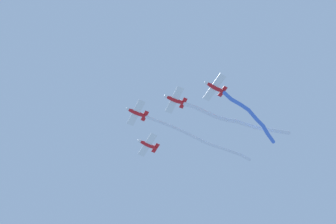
{
  "coord_description": "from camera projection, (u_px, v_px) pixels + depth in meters",
  "views": [
    {
      "loc": [
        27.91,
        44.61,
        2.87
      ],
      "look_at": [
        -1.07,
        5.29,
        87.12
      ],
      "focal_mm": 47.86,
      "sensor_mm": 36.0,
      "label": 1
    }
  ],
  "objects": [
    {
      "name": "smoke_trail_lead",
      "position": [
        200.0,
        139.0,
        100.2
      ],
      "size": [
        26.17,
        5.75,
        1.64
      ],
      "color": "white"
    },
    {
      "name": "airplane_left_wing",
      "position": [
        175.0,
        100.0,
        95.89
      ],
      "size": [
        5.23,
        6.88,
        1.69
      ],
      "rotation": [
        0.0,
        0.0,
        6.06
      ],
      "color": "red"
    },
    {
      "name": "airplane_slot",
      "position": [
        214.0,
        87.0,
        94.04
      ],
      "size": [
        5.13,
        6.83,
        1.69
      ],
      "rotation": [
        0.0,
        0.0,
        6.17
      ],
      "color": "red"
    },
    {
      "name": "smoke_trail_left_wing",
      "position": [
        237.0,
        121.0,
        98.79
      ],
      "size": [
        24.61,
        8.55,
        1.8
      ],
      "color": "white"
    },
    {
      "name": "airplane_right_wing",
      "position": [
        148.0,
        145.0,
        102.07
      ],
      "size": [
        5.15,
        6.84,
        1.69
      ],
      "rotation": [
        0.0,
        0.0,
        6.15
      ],
      "color": "red"
    },
    {
      "name": "airplane_lead",
      "position": [
        136.0,
        113.0,
        97.48
      ],
      "size": [
        5.2,
        6.87,
        1.69
      ],
      "rotation": [
        0.0,
        0.0,
        6.09
      ],
      "color": "red"
    },
    {
      "name": "smoke_trail_slot",
      "position": [
        251.0,
        116.0,
        96.25
      ],
      "size": [
        16.69,
        3.32,
        2.73
      ],
      "color": "#4C75DB"
    }
  ]
}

